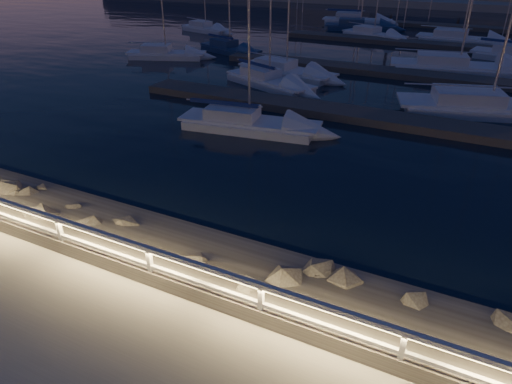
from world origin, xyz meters
TOP-DOWN VIEW (x-y plane):
  - ground at (0.00, 0.00)m, footprint 400.00×400.00m
  - harbor_water at (0.00, 31.22)m, footprint 400.00×440.00m
  - guard_rail at (-0.07, -0.00)m, footprint 44.11×0.12m
  - riprap at (-3.18, 1.46)m, footprint 37.46×2.98m
  - floating_docks at (0.00, 32.50)m, footprint 22.00×36.00m
  - sailboat_a at (-16.11, 23.45)m, footprint 6.41×3.93m
  - sailboat_b at (-2.66, 11.97)m, footprint 7.09×3.05m
  - sailboat_c at (-5.26, 22.70)m, footprint 7.47×3.55m
  - sailboat_d at (7.66, 19.92)m, footprint 9.84×5.36m
  - sailboat_e at (-12.56, 27.74)m, footprint 6.28×3.56m
  - sailboat_f at (-5.13, 19.69)m, footprint 6.89×4.25m
  - sailboat_h at (5.28, 29.00)m, footprint 9.69×4.50m
  - sailboat_i at (-20.16, 35.99)m, footprint 6.29×3.21m
  - sailboat_j at (-3.40, 40.16)m, footprint 6.78×4.15m
  - sailboat_k at (4.48, 41.22)m, footprint 8.08×2.76m
  - sailboat_m at (-7.44, 48.39)m, footprint 8.06×3.53m
  - sailboat_n at (-5.96, 44.38)m, footprint 7.66×3.93m

SIDE VIEW (x-z plane):
  - harbor_water at x=0.00m, z-range -1.27..-0.67m
  - floating_docks at x=0.00m, z-range -0.60..-0.20m
  - riprap at x=-3.18m, z-range -0.85..0.43m
  - sailboat_j at x=-3.40m, z-range -5.82..5.41m
  - sailboat_e at x=-12.56m, z-range -5.40..4.99m
  - sailboat_i at x=-20.16m, z-range -5.40..4.99m
  - sailboat_c at x=-5.26m, z-range -6.32..5.92m
  - sailboat_f at x=-5.13m, z-range -5.90..5.50m
  - sailboat_a at x=-16.11m, z-range -5.53..5.14m
  - sailboat_b at x=-2.66m, z-range -6.05..5.66m
  - sailboat_k at x=4.48m, z-range -6.93..6.58m
  - sailboat_n at x=-5.96m, z-range -6.47..6.12m
  - sailboat_h at x=5.28m, z-range -8.06..7.76m
  - sailboat_d at x=7.66m, z-range -8.17..7.88m
  - sailboat_m at x=-7.44m, z-range -6.82..6.55m
  - ground at x=0.00m, z-range 0.00..0.00m
  - guard_rail at x=-0.07m, z-range 0.24..1.30m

